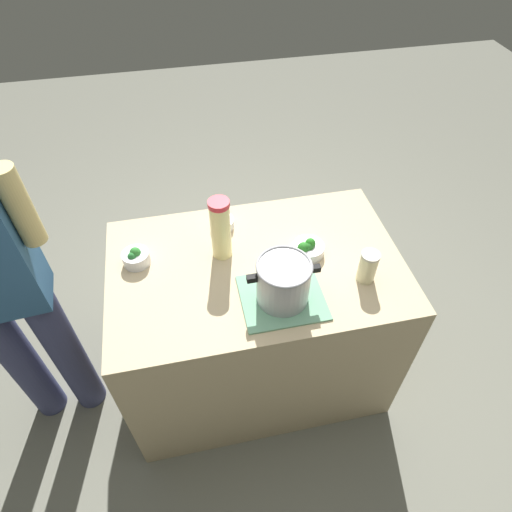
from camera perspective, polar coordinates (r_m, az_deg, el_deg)
ground_plane at (r=2.52m, az=0.00°, el=-14.26°), size 8.00×8.00×0.00m
counter_slab at (r=2.16m, az=0.00°, el=-8.73°), size 1.23×0.78×0.85m
dish_cloth at (r=1.71m, az=3.43°, el=-5.41°), size 0.32×0.28×0.01m
cooking_pot at (r=1.63m, az=3.58°, el=-3.28°), size 0.28×0.21×0.18m
lemonade_pitcher at (r=1.77m, az=-4.63°, el=3.55°), size 0.09×0.09×0.29m
mason_jar at (r=1.77m, az=14.36°, el=-1.35°), size 0.08×0.08×0.14m
broccoli_bowl_front at (r=1.86m, az=6.76°, el=0.99°), size 0.13×0.13×0.08m
broccoli_bowl_center at (r=1.97m, az=-4.48°, el=4.41°), size 0.10×0.10×0.08m
broccoli_bowl_back at (r=1.87m, az=-15.38°, el=-0.17°), size 0.11×0.11×0.08m
person_cook at (r=1.92m, az=-30.32°, el=-4.03°), size 0.50×0.23×1.64m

